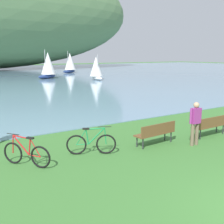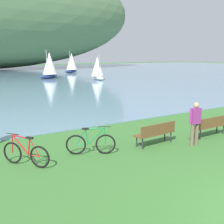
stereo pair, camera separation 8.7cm
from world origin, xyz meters
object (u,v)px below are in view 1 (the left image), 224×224
object	(u,v)px
park_bench_near_camera	(156,132)
sailboat_far_off	(70,63)
bicycle_beside_path	(91,143)
sailboat_mid_bay	(96,68)
park_bench_further_along	(211,124)
bicycle_leaning_near_bench	(26,154)
sailboat_nearest_to_shore	(48,65)
person_on_the_grass	(195,121)

from	to	relation	value
park_bench_near_camera	sailboat_far_off	world-z (taller)	sailboat_far_off
park_bench_near_camera	sailboat_far_off	xyz separation A→B (m)	(15.17, 41.78, 1.44)
bicycle_beside_path	sailboat_mid_bay	size ratio (longest dim) A/B	0.46
sailboat_mid_bay	bicycle_beside_path	bearing A→B (deg)	-119.74
park_bench_further_along	sailboat_mid_bay	distance (m)	28.10
bicycle_leaning_near_bench	sailboat_nearest_to_shore	xyz separation A→B (m)	(12.14, 31.26, 1.58)
park_bench_further_along	bicycle_leaning_near_bench	size ratio (longest dim) A/B	1.24
bicycle_beside_path	person_on_the_grass	xyz separation A→B (m)	(3.87, -1.27, 0.58)
bicycle_leaning_near_bench	sailboat_nearest_to_shore	bearing A→B (deg)	68.78
park_bench_near_camera	bicycle_leaning_near_bench	world-z (taller)	bicycle_leaning_near_bench
sailboat_far_off	person_on_the_grass	bearing A→B (deg)	-108.10
bicycle_leaning_near_bench	sailboat_far_off	world-z (taller)	sailboat_far_off
park_bench_near_camera	sailboat_nearest_to_shore	distance (m)	32.72
park_bench_near_camera	park_bench_further_along	xyz separation A→B (m)	(2.80, -0.36, 0.00)
sailboat_far_off	park_bench_further_along	bearing A→B (deg)	-106.36
person_on_the_grass	sailboat_nearest_to_shore	xyz separation A→B (m)	(6.02, 32.71, 1.00)
bicycle_beside_path	sailboat_nearest_to_shore	world-z (taller)	sailboat_nearest_to_shore
person_on_the_grass	sailboat_nearest_to_shore	world-z (taller)	sailboat_nearest_to_shore
sailboat_mid_bay	sailboat_far_off	world-z (taller)	sailboat_far_off
park_bench_further_along	sailboat_far_off	xyz separation A→B (m)	(12.37, 42.14, 1.44)
bicycle_leaning_near_bench	bicycle_beside_path	distance (m)	2.26
sailboat_mid_bay	park_bench_further_along	bearing A→B (deg)	-109.27
sailboat_mid_bay	sailboat_far_off	distance (m)	15.95
bicycle_leaning_near_bench	bicycle_beside_path	world-z (taller)	same
bicycle_beside_path	sailboat_far_off	xyz separation A→B (m)	(17.80, 41.35, 1.56)
park_bench_further_along	bicycle_beside_path	xyz separation A→B (m)	(-5.43, 0.78, -0.12)
sailboat_mid_bay	sailboat_far_off	size ratio (longest dim) A/B	0.85
bicycle_leaning_near_bench	bicycle_beside_path	bearing A→B (deg)	-4.48
park_bench_near_camera	person_on_the_grass	distance (m)	1.56
bicycle_leaning_near_bench	sailboat_nearest_to_shore	distance (m)	33.57
park_bench_further_along	sailboat_far_off	bearing A→B (deg)	73.64
park_bench_near_camera	park_bench_further_along	size ratio (longest dim) A/B	1.01
park_bench_near_camera	sailboat_nearest_to_shore	world-z (taller)	sailboat_nearest_to_shore
sailboat_nearest_to_shore	sailboat_mid_bay	bearing A→B (deg)	-49.99
sailboat_nearest_to_shore	sailboat_mid_bay	size ratio (longest dim) A/B	1.19
sailboat_nearest_to_shore	sailboat_mid_bay	distance (m)	7.48
sailboat_far_off	bicycle_beside_path	bearing A→B (deg)	-113.29
bicycle_leaning_near_bench	person_on_the_grass	size ratio (longest dim) A/B	0.85
park_bench_near_camera	park_bench_further_along	world-z (taller)	same
bicycle_beside_path	person_on_the_grass	world-z (taller)	person_on_the_grass
person_on_the_grass	sailboat_far_off	bearing A→B (deg)	71.90
person_on_the_grass	sailboat_mid_bay	bearing A→B (deg)	68.14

